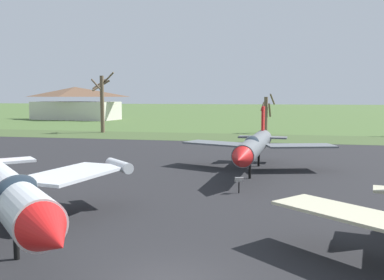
{
  "coord_description": "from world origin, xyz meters",
  "views": [
    {
      "loc": [
        3.54,
        -12.23,
        5.8
      ],
      "look_at": [
        -2.8,
        16.13,
        2.84
      ],
      "focal_mm": 40.41,
      "sensor_mm": 36.0,
      "label": 1
    }
  ],
  "objects_px": {
    "jet_fighter_front_left": "(255,145)",
    "visitor_building": "(76,104)",
    "jet_fighter_rear_center": "(1,185)",
    "info_placard_front_left": "(239,183)"
  },
  "relations": [
    {
      "from": "jet_fighter_front_left",
      "to": "info_placard_front_left",
      "type": "distance_m",
      "value": 7.42
    },
    {
      "from": "info_placard_front_left",
      "to": "jet_fighter_rear_center",
      "type": "height_order",
      "value": "jet_fighter_rear_center"
    },
    {
      "from": "jet_fighter_rear_center",
      "to": "jet_fighter_front_left",
      "type": "bearing_deg",
      "value": 63.41
    },
    {
      "from": "info_placard_front_left",
      "to": "jet_fighter_rear_center",
      "type": "bearing_deg",
      "value": -129.4
    },
    {
      "from": "info_placard_front_left",
      "to": "jet_fighter_rear_center",
      "type": "distance_m",
      "value": 13.4
    },
    {
      "from": "jet_fighter_rear_center",
      "to": "info_placard_front_left",
      "type": "bearing_deg",
      "value": 50.6
    },
    {
      "from": "info_placard_front_left",
      "to": "jet_fighter_rear_center",
      "type": "xyz_separation_m",
      "value": [
        -8.44,
        -10.28,
        1.59
      ]
    },
    {
      "from": "jet_fighter_front_left",
      "to": "visitor_building",
      "type": "distance_m",
      "value": 82.63
    },
    {
      "from": "jet_fighter_front_left",
      "to": "jet_fighter_rear_center",
      "type": "height_order",
      "value": "jet_fighter_rear_center"
    },
    {
      "from": "jet_fighter_rear_center",
      "to": "visitor_building",
      "type": "height_order",
      "value": "visitor_building"
    }
  ]
}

